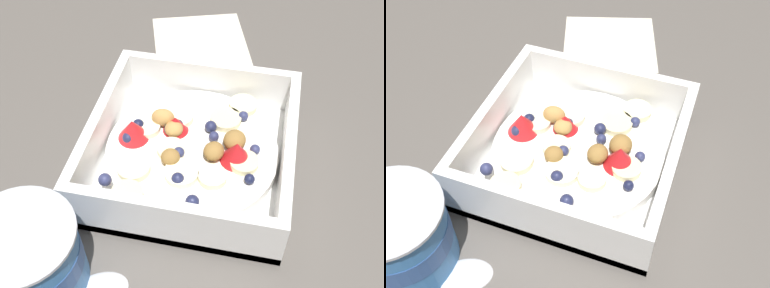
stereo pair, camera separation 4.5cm
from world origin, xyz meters
TOP-DOWN VIEW (x-y plane):
  - ground_plane at (0.00, 0.00)m, footprint 2.40×2.40m
  - fruit_bowl at (-0.02, 0.01)m, footprint 0.20×0.20m
  - spoon at (-0.18, 0.09)m, footprint 0.10×0.16m
  - yogurt_cup at (-0.17, 0.11)m, footprint 0.09×0.09m
  - folded_napkin at (0.19, 0.05)m, footprint 0.15×0.15m

SIDE VIEW (x-z plane):
  - ground_plane at x=0.00m, z-range 0.00..0.00m
  - folded_napkin at x=0.19m, z-range 0.00..0.01m
  - spoon at x=-0.18m, z-range 0.00..0.01m
  - fruit_bowl at x=-0.02m, z-range -0.01..0.05m
  - yogurt_cup at x=-0.17m, z-range 0.00..0.08m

